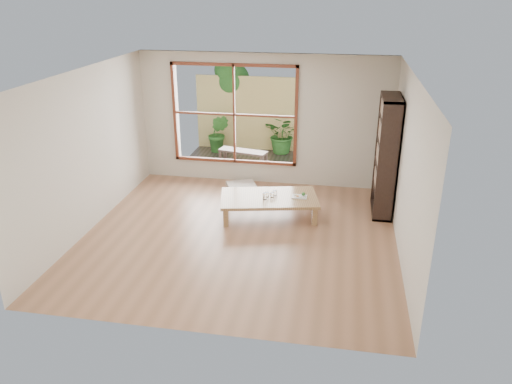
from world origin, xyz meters
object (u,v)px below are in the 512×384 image
at_px(low_table, 269,199).
at_px(garden_bench, 243,153).
at_px(food_tray, 300,196).
at_px(bookshelf, 386,156).

bearing_deg(low_table, garden_bench, 99.19).
bearing_deg(food_tray, bookshelf, 17.65).
xyz_separation_m(low_table, bookshelf, (1.96, 0.55, 0.72)).
bearing_deg(bookshelf, low_table, -164.26).
height_order(food_tray, garden_bench, food_tray).
bearing_deg(low_table, bookshelf, 3.62).
distance_m(low_table, bookshelf, 2.16).
bearing_deg(garden_bench, low_table, -55.87).
relative_size(low_table, food_tray, 7.01).
bearing_deg(food_tray, low_table, -171.81).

